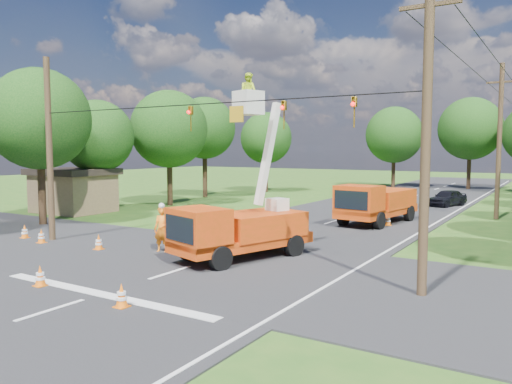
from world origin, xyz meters
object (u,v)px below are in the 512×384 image
Objects in this scene: ground_worker at (162,229)px; traffic_cone_2 at (292,241)px; pole_right_near at (426,131)px; traffic_cone_0 at (40,276)px; pole_right_mid at (499,140)px; tree_far_b at (470,129)px; tree_left_b at (39,119)px; distant_car at (447,198)px; traffic_cone_4 at (41,236)px; pole_left at (49,150)px; tree_left_d at (169,129)px; tree_left_e at (205,128)px; tree_left_c at (97,137)px; traffic_cone_1 at (122,296)px; tree_left_f at (266,138)px; traffic_cone_5 at (25,232)px; tree_far_a at (394,135)px; bucket_truck at (240,221)px; traffic_cone_6 at (388,220)px; shed at (73,190)px; traffic_cone_3 at (99,242)px; second_truck at (375,203)px.

traffic_cone_2 is at bearing 24.01° from ground_worker.
pole_right_near is at bearing -33.41° from traffic_cone_2.
pole_right_mid is (11.00, 25.58, 4.75)m from traffic_cone_0.
tree_far_b is at bearing 102.41° from pole_right_mid.
traffic_cone_2 is 17.26m from tree_left_b.
traffic_cone_4 is at bearing -97.83° from distant_car.
pole_left is 6.10m from tree_left_b.
tree_left_d is (-12.50, 20.58, 5.77)m from traffic_cone_0.
distant_car is 22.27m from tree_left_e.
tree_left_c is (-13.66, 8.30, 4.41)m from ground_worker.
traffic_cone_1 is 39.62m from tree_left_f.
traffic_cone_5 is at bearing 157.16° from traffic_cone_1.
traffic_cone_4 is 0.08× the size of tree_left_f.
tree_far_a is (6.12, 43.44, 5.83)m from traffic_cone_5.
tree_left_d is at bearing -90.76° from tree_left_f.
bucket_truck is at bearing -82.03° from tree_far_a.
traffic_cone_6 is at bearing 12.60° from tree_left_c.
traffic_cone_0 is 13.21m from pole_right_near.
tree_left_c is at bearing 33.69° from shed.
tree_left_b is at bearing -71.57° from tree_left_c.
tree_left_e is (-21.12, -4.01, 5.82)m from distant_car.
traffic_cone_6 is at bearing 96.34° from bucket_truck.
traffic_cone_3 is at bearing 5.97° from traffic_cone_4.
tree_left_c is (-25.00, 9.00, 0.33)m from pole_right_near.
distant_car is 27.30m from tree_left_c.
pole_left reaches higher than ground_worker.
tree_left_c reaches higher than traffic_cone_1.
traffic_cone_3 is 11.23m from tree_left_b.
traffic_cone_4 is 0.07× the size of tree_far_a.
traffic_cone_1 is at bearing -84.70° from second_truck.
traffic_cone_4 is at bearing -174.03° from traffic_cone_3.
shed is at bearing -110.38° from tree_far_a.
tree_left_b is at bearing -110.34° from distant_car.
traffic_cone_1 is 0.08× the size of tree_left_d.
traffic_cone_3 is 32.24m from tree_left_f.
bucket_truck is 12.57m from second_truck.
traffic_cone_4 is (-6.72, 4.76, 0.00)m from traffic_cone_0.
ground_worker is 2.89× the size of traffic_cone_1.
pole_left is 11.44m from tree_left_c.
traffic_cone_5 is 0.08× the size of tree_left_d.
shed is at bearing -146.31° from tree_left_c.
traffic_cone_0 and traffic_cone_4 have the same top height.
pole_right_near is at bearing -83.03° from tree_far_b.
tree_far_a is at bearing 112.56° from second_truck.
traffic_cone_2 is at bearing -101.02° from traffic_cone_6.
tree_far_a is at bearing 107.43° from pole_right_near.
traffic_cone_2 is at bearing -57.17° from tree_left_f.
tree_left_b is at bearing -112.62° from tree_far_b.
shed is (-26.50, 8.00, -3.49)m from pole_right_near.
traffic_cone_1 and traffic_cone_4 have the same top height.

